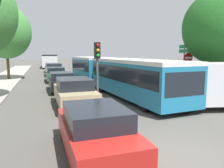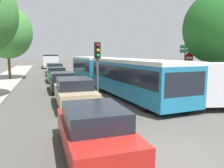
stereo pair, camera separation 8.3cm
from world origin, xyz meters
The scene contains 16 objects.
ground_plane centered at (0.00, 0.00, 0.00)m, with size 200.00×200.00×0.00m, color #4F4C47.
kerb_strip_left centered at (-7.05, 20.25, 0.07)m, with size 3.20×50.50×0.14m, color #9E998E.
articulated_bus centered at (1.84, 10.94, 1.40)m, with size 3.91×16.45×2.42m.
city_bus_rear centered at (-1.79, 40.50, 1.44)m, with size 2.90×11.64×2.49m.
queued_car_red centered at (-1.91, 0.73, 0.69)m, with size 1.72×3.95×1.37m.
queued_car_tan centered at (-1.68, 6.49, 0.76)m, with size 1.88×4.33×1.50m.
queued_car_black centered at (-1.92, 11.48, 0.71)m, with size 1.76×4.05×1.40m.
queued_car_green centered at (-2.01, 17.28, 0.72)m, with size 1.78×4.10×1.42m.
queued_car_silver centered at (-1.89, 22.97, 0.78)m, with size 1.94×4.45×1.54m.
queued_car_navy centered at (-2.01, 28.28, 0.69)m, with size 1.72×3.94×1.36m.
white_van centered at (4.98, 3.87, 1.24)m, with size 5.30×2.98×2.31m.
traffic_light centered at (-0.25, 7.11, 2.50)m, with size 0.33×0.36×3.40m.
no_entry_sign centered at (6.52, 8.07, 1.88)m, with size 0.70×0.08×2.82m.
direction_sign_post centered at (7.33, 9.65, 2.55)m, with size 0.12×1.40×3.60m.
tree_left_far centered at (-6.59, 19.81, 4.91)m, with size 4.95×4.95×7.61m.
tree_right_near centered at (7.68, 6.93, 4.42)m, with size 4.27×4.27×6.76m.
Camera 2 is at (-3.15, -4.94, 2.80)m, focal length 35.00 mm.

